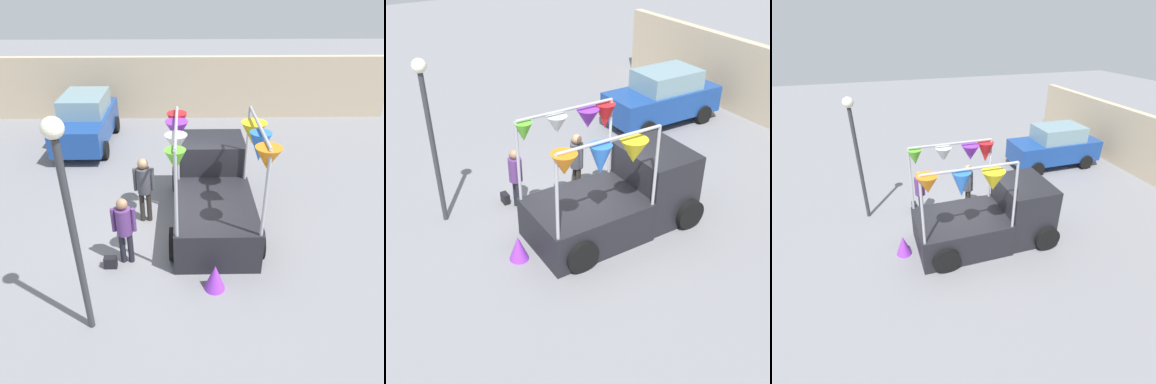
% 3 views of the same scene
% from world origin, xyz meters
% --- Properties ---
extents(ground_plane, '(60.00, 60.00, 0.00)m').
position_xyz_m(ground_plane, '(0.00, 0.00, 0.00)').
color(ground_plane, slate).
extents(vendor_truck, '(2.44, 4.04, 2.96)m').
position_xyz_m(vendor_truck, '(0.85, 0.61, 0.90)').
color(vendor_truck, black).
rests_on(vendor_truck, ground).
extents(parked_car, '(1.88, 4.00, 1.88)m').
position_xyz_m(parked_car, '(-3.47, 5.46, 0.94)').
color(parked_car, navy).
rests_on(parked_car, ground).
extents(person_customer, '(0.53, 0.34, 1.66)m').
position_xyz_m(person_customer, '(-1.16, -1.22, 1.00)').
color(person_customer, black).
rests_on(person_customer, ground).
extents(person_vendor, '(0.53, 0.34, 1.79)m').
position_xyz_m(person_vendor, '(-0.88, 0.40, 1.09)').
color(person_vendor, '#2D2823').
rests_on(person_vendor, ground).
extents(handbag, '(0.28, 0.16, 0.28)m').
position_xyz_m(handbag, '(-1.51, -1.42, 0.14)').
color(handbag, black).
rests_on(handbag, ground).
extents(street_lamp, '(0.32, 0.32, 4.07)m').
position_xyz_m(street_lamp, '(-1.61, -3.01, 2.64)').
color(street_lamp, '#333338').
rests_on(street_lamp, ground).
extents(folded_kite_bundle_violet, '(0.62, 0.62, 0.60)m').
position_xyz_m(folded_kite_bundle_violet, '(0.75, -2.10, 0.30)').
color(folded_kite_bundle_violet, purple).
rests_on(folded_kite_bundle_violet, ground).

